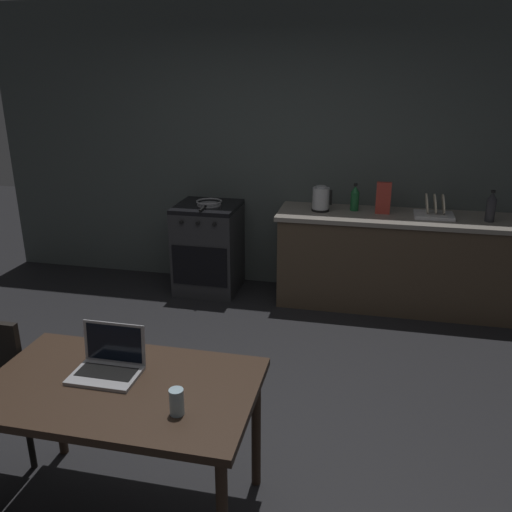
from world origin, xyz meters
TOP-DOWN VIEW (x-y plane):
  - ground_plane at (0.00, 0.00)m, footprint 12.00×12.00m
  - back_wall at (0.30, 2.44)m, footprint 6.40×0.10m
  - kitchen_counter at (1.22, 2.09)m, footprint 2.16×0.64m
  - stove_oven at (-0.58, 2.09)m, footprint 0.60×0.62m
  - dining_table at (-0.12, -0.79)m, footprint 1.28×0.77m
  - laptop at (-0.21, -0.71)m, footprint 0.32×0.24m
  - electric_kettle at (0.52, 2.09)m, footprint 0.18×0.16m
  - bottle at (1.98, 2.04)m, footprint 0.08×0.08m
  - frying_pan at (-0.56, 2.06)m, footprint 0.25×0.42m
  - drinking_glass at (0.22, -0.95)m, footprint 0.06×0.06m
  - cereal_box at (1.08, 2.11)m, footprint 0.13×0.05m
  - dish_rack at (1.53, 2.09)m, footprint 0.34×0.26m
  - bottle_b at (0.82, 2.17)m, footprint 0.08×0.08m

SIDE VIEW (x-z plane):
  - ground_plane at x=0.00m, z-range 0.00..0.00m
  - stove_oven at x=-0.58m, z-range 0.00..0.88m
  - kitchen_counter at x=1.22m, z-range 0.00..0.88m
  - dining_table at x=-0.12m, z-range 0.30..1.05m
  - laptop at x=-0.21m, z-range 0.68..0.91m
  - drinking_glass at x=0.22m, z-range 0.75..0.87m
  - frying_pan at x=-0.56m, z-range 0.88..0.93m
  - dish_rack at x=1.53m, z-range 0.82..1.03m
  - electric_kettle at x=0.52m, z-range 0.88..1.11m
  - bottle_b at x=0.82m, z-range 0.87..1.13m
  - bottle at x=1.98m, z-range 0.87..1.15m
  - cereal_box at x=1.08m, z-range 0.88..1.17m
  - back_wall at x=0.30m, z-range 0.00..2.76m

